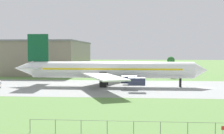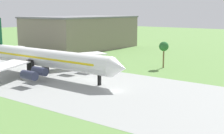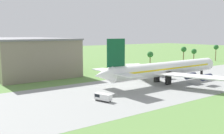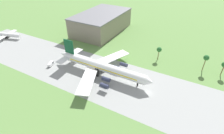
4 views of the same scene
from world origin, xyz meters
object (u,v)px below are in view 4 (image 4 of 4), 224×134
object	(u,v)px
regional_aircraft	(6,35)
terminal_building	(101,22)
baggage_tug	(51,64)
jet_airliner	(101,67)

from	to	relation	value
regional_aircraft	terminal_building	size ratio (longest dim) A/B	0.46
baggage_tug	terminal_building	world-z (taller)	terminal_building
jet_airliner	baggage_tug	distance (m)	38.07
jet_airliner	terminal_building	distance (m)	73.76
terminal_building	jet_airliner	bearing A→B (deg)	-58.27
jet_airliner	regional_aircraft	bearing A→B (deg)	176.91
jet_airliner	regional_aircraft	size ratio (longest dim) A/B	2.43
jet_airliner	terminal_building	world-z (taller)	jet_airliner
jet_airliner	baggage_tug	bearing A→B (deg)	-167.04
regional_aircraft	terminal_building	bearing A→B (deg)	39.83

